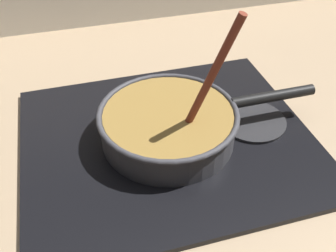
% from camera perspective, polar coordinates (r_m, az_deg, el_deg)
% --- Properties ---
extents(ground, '(2.40, 1.60, 0.04)m').
position_cam_1_polar(ground, '(0.65, 2.98, -17.04)').
color(ground, '#9E8466').
extents(hob_plate, '(0.56, 0.48, 0.01)m').
position_cam_1_polar(hob_plate, '(0.77, 0.00, -2.07)').
color(hob_plate, black).
rests_on(hob_plate, ground).
extents(burner_ring, '(0.17, 0.17, 0.01)m').
position_cam_1_polar(burner_ring, '(0.77, 0.00, -1.52)').
color(burner_ring, '#592D0C').
rests_on(burner_ring, hob_plate).
extents(spare_burner, '(0.14, 0.14, 0.01)m').
position_cam_1_polar(spare_burner, '(0.83, 12.16, 0.75)').
color(spare_burner, '#262628').
rests_on(spare_burner, hob_plate).
extents(cooking_pan, '(0.44, 0.27, 0.28)m').
position_cam_1_polar(cooking_pan, '(0.75, 0.21, 0.35)').
color(cooking_pan, '#38383D').
rests_on(cooking_pan, hob_plate).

